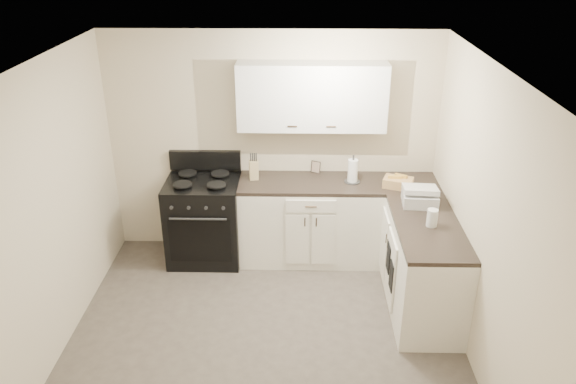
{
  "coord_description": "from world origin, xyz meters",
  "views": [
    {
      "loc": [
        0.3,
        -4.03,
        3.43
      ],
      "look_at": [
        0.19,
        0.85,
        1.12
      ],
      "focal_mm": 35.0,
      "sensor_mm": 36.0,
      "label": 1
    }
  ],
  "objects_px": {
    "countertop_grill": "(420,198)",
    "paper_towel": "(353,171)",
    "knife_block": "(254,170)",
    "wicker_basket": "(398,183)",
    "stove": "(205,221)"
  },
  "relations": [
    {
      "from": "countertop_grill",
      "to": "stove",
      "type": "bearing_deg",
      "value": 172.02
    },
    {
      "from": "knife_block",
      "to": "countertop_grill",
      "type": "xyz_separation_m",
      "value": [
        1.69,
        -0.57,
        -0.04
      ]
    },
    {
      "from": "knife_block",
      "to": "wicker_basket",
      "type": "xyz_separation_m",
      "value": [
        1.54,
        -0.17,
        -0.06
      ]
    },
    {
      "from": "stove",
      "to": "knife_block",
      "type": "distance_m",
      "value": 0.81
    },
    {
      "from": "wicker_basket",
      "to": "countertop_grill",
      "type": "xyz_separation_m",
      "value": [
        0.15,
        -0.4,
        0.01
      ]
    },
    {
      "from": "knife_block",
      "to": "wicker_basket",
      "type": "bearing_deg",
      "value": -16.81
    },
    {
      "from": "paper_towel",
      "to": "countertop_grill",
      "type": "xyz_separation_m",
      "value": [
        0.62,
        -0.51,
        -0.07
      ]
    },
    {
      "from": "stove",
      "to": "countertop_grill",
      "type": "height_order",
      "value": "countertop_grill"
    },
    {
      "from": "paper_towel",
      "to": "knife_block",
      "type": "bearing_deg",
      "value": 176.94
    },
    {
      "from": "countertop_grill",
      "to": "paper_towel",
      "type": "bearing_deg",
      "value": 144.74
    },
    {
      "from": "paper_towel",
      "to": "countertop_grill",
      "type": "relative_size",
      "value": 0.77
    },
    {
      "from": "stove",
      "to": "paper_towel",
      "type": "relative_size",
      "value": 3.73
    },
    {
      "from": "countertop_grill",
      "to": "wicker_basket",
      "type": "bearing_deg",
      "value": 115.15
    },
    {
      "from": "wicker_basket",
      "to": "countertop_grill",
      "type": "height_order",
      "value": "countertop_grill"
    },
    {
      "from": "wicker_basket",
      "to": "countertop_grill",
      "type": "relative_size",
      "value": 0.89
    }
  ]
}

